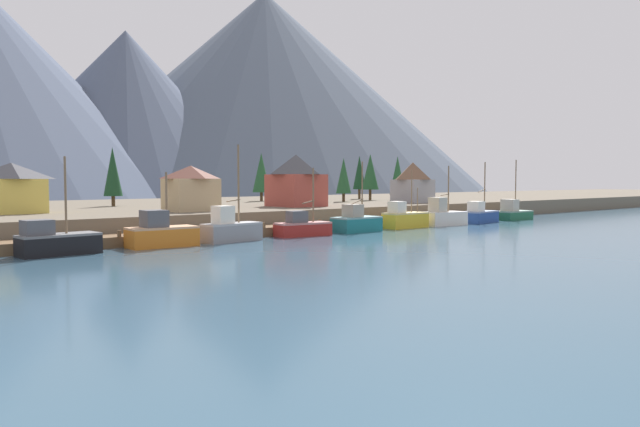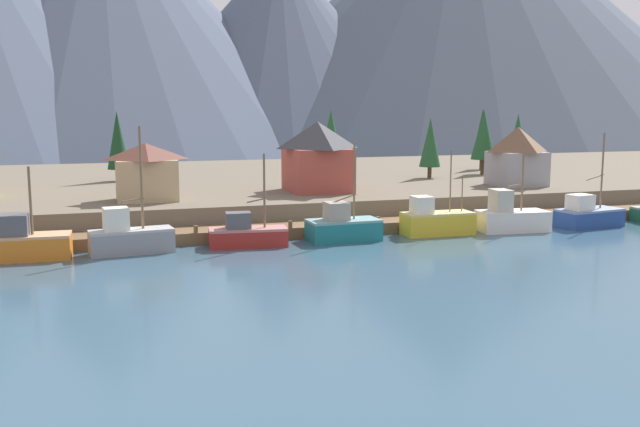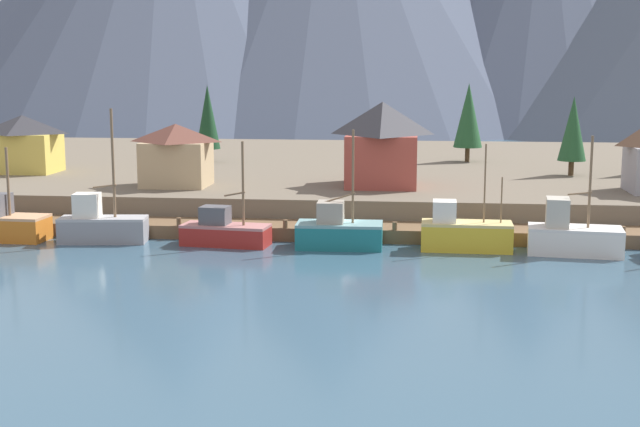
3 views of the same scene
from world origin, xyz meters
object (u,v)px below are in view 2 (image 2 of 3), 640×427
at_px(house_tan, 146,171).
at_px(conifer_near_right, 118,140).
at_px(conifer_back_left, 517,141).
at_px(fishing_boat_blue, 588,215).
at_px(conifer_mid_left, 331,135).
at_px(fishing_boat_grey, 129,237).
at_px(fishing_boat_teal, 343,227).
at_px(fishing_boat_orange, 24,243).
at_px(conifer_mid_right, 483,135).
at_px(house_red, 318,156).
at_px(conifer_back_right, 482,133).
at_px(fishing_boat_red, 247,234).
at_px(house_grey, 517,156).
at_px(conifer_near_left, 430,142).
at_px(fishing_boat_white, 511,218).
at_px(fishing_boat_yellow, 436,221).

xyz_separation_m(house_tan, conifer_near_right, (-1.83, 19.19, 2.09)).
bearing_deg(conifer_back_left, fishing_boat_blue, -106.16).
bearing_deg(conifer_mid_left, fishing_boat_grey, -128.79).
distance_m(fishing_boat_teal, house_tan, 19.96).
height_order(fishing_boat_orange, conifer_mid_right, conifer_mid_right).
height_order(fishing_boat_grey, house_red, fishing_boat_grey).
bearing_deg(conifer_back_right, fishing_boat_red, -141.09).
relative_size(conifer_back_left, conifer_back_right, 0.94).
relative_size(fishing_boat_teal, conifer_mid_left, 0.99).
bearing_deg(fishing_boat_grey, conifer_back_left, 17.06).
bearing_deg(fishing_boat_orange, conifer_back_left, 23.59).
bearing_deg(house_tan, fishing_boat_teal, -39.40).
height_order(fishing_boat_teal, house_red, house_red).
bearing_deg(house_red, conifer_back_right, 31.26).
xyz_separation_m(fishing_boat_blue, conifer_mid_left, (-13.54, 35.59, 6.38)).
xyz_separation_m(fishing_boat_orange, conifer_back_left, (55.53, 21.17, 5.76)).
xyz_separation_m(fishing_boat_red, conifer_back_right, (40.87, 32.99, 6.65)).
bearing_deg(conifer_back_left, fishing_boat_grey, -156.22).
relative_size(house_tan, conifer_mid_left, 0.68).
bearing_deg(conifer_back_left, conifer_mid_right, 110.25).
distance_m(house_red, house_grey, 22.95).
bearing_deg(conifer_mid_right, house_red, -156.33).
bearing_deg(conifer_near_left, fishing_boat_white, -99.07).
relative_size(fishing_boat_teal, conifer_back_left, 1.05).
bearing_deg(fishing_boat_teal, fishing_boat_yellow, 0.04).
relative_size(fishing_boat_red, fishing_boat_white, 0.92).
relative_size(fishing_boat_white, conifer_mid_left, 0.96).
height_order(fishing_boat_orange, conifer_near_left, conifer_near_left).
height_order(fishing_boat_grey, conifer_near_left, conifer_near_left).
height_order(fishing_boat_grey, fishing_boat_yellow, fishing_boat_grey).
relative_size(conifer_mid_left, conifer_mid_right, 1.00).
bearing_deg(conifer_mid_right, house_tan, -162.53).
xyz_separation_m(fishing_boat_grey, conifer_back_right, (50.04, 32.97, 6.38)).
bearing_deg(conifer_near_left, fishing_boat_teal, -129.95).
height_order(fishing_boat_orange, fishing_boat_blue, fishing_boat_blue).
bearing_deg(fishing_boat_blue, fishing_boat_white, 171.06).
relative_size(fishing_boat_yellow, house_tan, 1.30).
bearing_deg(house_grey, fishing_boat_teal, -152.68).
height_order(fishing_boat_teal, fishing_boat_blue, fishing_boat_blue).
bearing_deg(conifer_mid_right, fishing_boat_blue, -99.40).
xyz_separation_m(fishing_boat_blue, conifer_back_left, (6.26, 21.62, 5.92)).
distance_m(fishing_boat_red, house_tan, 14.79).
height_order(fishing_boat_grey, conifer_mid_left, conifer_mid_left).
xyz_separation_m(house_grey, conifer_near_left, (-5.40, 10.72, 1.05)).
relative_size(fishing_boat_orange, conifer_near_right, 0.83).
height_order(house_red, house_grey, house_red).
xyz_separation_m(fishing_boat_teal, conifer_back_left, (30.65, 21.20, 5.86)).
bearing_deg(fishing_boat_white, fishing_boat_teal, -174.83).
distance_m(fishing_boat_teal, conifer_back_left, 37.73).
xyz_separation_m(fishing_boat_grey, fishing_boat_white, (33.49, -0.32, -0.02)).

